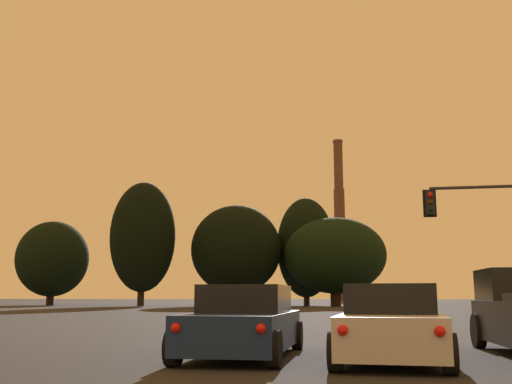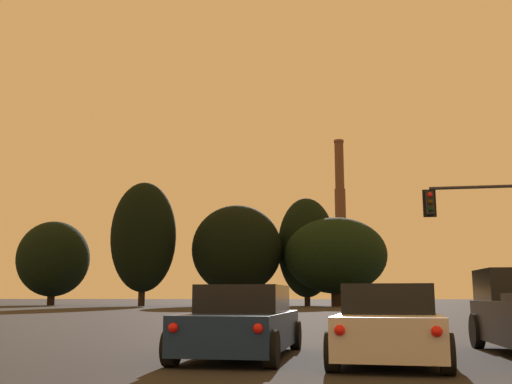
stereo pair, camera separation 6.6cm
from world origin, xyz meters
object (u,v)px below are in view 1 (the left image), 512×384
sedan_center_lane_second (391,325)px  smokestack (340,236)px  sedan_left_lane_second (245,323)px  traffic_light_overhead_right (507,216)px

sedan_center_lane_second → smokestack: smokestack is taller
sedan_left_lane_second → traffic_light_overhead_right: traffic_light_overhead_right is taller
sedan_center_lane_second → traffic_light_overhead_right: bearing=72.0°
sedan_left_lane_second → traffic_light_overhead_right: bearing=59.7°
sedan_left_lane_second → traffic_light_overhead_right: size_ratio=0.78×
smokestack → sedan_left_lane_second: bearing=-89.0°
traffic_light_overhead_right → smokestack: (-11.41, 140.58, 13.20)m
traffic_light_overhead_right → smokestack: bearing=94.6°
sedan_center_lane_second → sedan_left_lane_second: bearing=176.2°
traffic_light_overhead_right → smokestack: smokestack is taller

